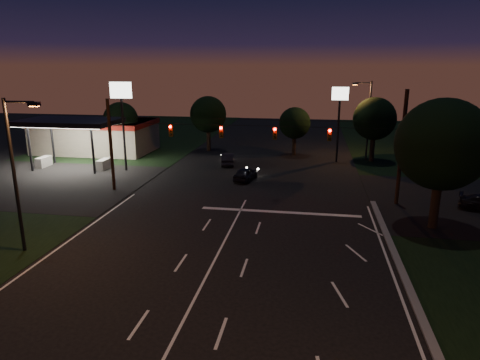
% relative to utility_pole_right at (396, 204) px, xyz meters
% --- Properties ---
extents(ground, '(140.00, 140.00, 0.00)m').
position_rel_utility_pole_right_xyz_m(ground, '(-12.00, -15.00, 0.00)').
color(ground, black).
rests_on(ground, ground).
extents(cross_street_left, '(20.00, 16.00, 0.02)m').
position_rel_utility_pole_right_xyz_m(cross_street_left, '(-32.00, 1.00, 0.00)').
color(cross_street_left, black).
rests_on(cross_street_left, ground).
extents(center_line, '(0.14, 40.00, 0.01)m').
position_rel_utility_pole_right_xyz_m(center_line, '(-12.00, -21.00, 0.01)').
color(center_line, silver).
rests_on(center_line, ground).
extents(stop_bar, '(12.00, 0.50, 0.01)m').
position_rel_utility_pole_right_xyz_m(stop_bar, '(-9.00, -3.50, 0.01)').
color(stop_bar, silver).
rests_on(stop_bar, ground).
extents(utility_pole_right, '(0.30, 0.30, 9.00)m').
position_rel_utility_pole_right_xyz_m(utility_pole_right, '(0.00, 0.00, 0.00)').
color(utility_pole_right, black).
rests_on(utility_pole_right, ground).
extents(utility_pole_left, '(0.28, 0.28, 8.00)m').
position_rel_utility_pole_right_xyz_m(utility_pole_left, '(-24.00, 0.00, 0.00)').
color(utility_pole_left, black).
rests_on(utility_pole_left, ground).
extents(signal_span, '(24.00, 0.40, 1.56)m').
position_rel_utility_pole_right_xyz_m(signal_span, '(-12.00, -0.04, 5.50)').
color(signal_span, black).
rests_on(signal_span, ground).
extents(gas_station, '(14.20, 16.10, 5.25)m').
position_rel_utility_pole_right_xyz_m(gas_station, '(-33.86, 15.39, 2.38)').
color(gas_station, gray).
rests_on(gas_station, ground).
extents(pole_sign_left_near, '(2.20, 0.30, 9.10)m').
position_rel_utility_pole_right_xyz_m(pole_sign_left_near, '(-26.00, 7.00, 6.98)').
color(pole_sign_left_near, black).
rests_on(pole_sign_left_near, ground).
extents(pole_sign_right, '(1.80, 0.30, 8.40)m').
position_rel_utility_pole_right_xyz_m(pole_sign_right, '(-4.00, 15.00, 6.24)').
color(pole_sign_right, black).
rests_on(pole_sign_right, ground).
extents(street_light_left, '(2.20, 0.35, 9.00)m').
position_rel_utility_pole_right_xyz_m(street_light_left, '(-23.24, -13.00, 5.24)').
color(street_light_left, black).
rests_on(street_light_left, ground).
extents(street_light_right_far, '(2.20, 0.35, 9.00)m').
position_rel_utility_pole_right_xyz_m(street_light_right_far, '(-0.76, 17.00, 5.24)').
color(street_light_right_far, black).
rests_on(street_light_right_far, ground).
extents(tree_right_near, '(6.00, 6.00, 8.76)m').
position_rel_utility_pole_right_xyz_m(tree_right_near, '(1.53, -4.83, 5.68)').
color(tree_right_near, black).
rests_on(tree_right_near, ground).
extents(tree_far_a, '(4.20, 4.20, 6.42)m').
position_rel_utility_pole_right_xyz_m(tree_far_a, '(-29.98, 15.12, 4.26)').
color(tree_far_a, black).
rests_on(tree_far_a, ground).
extents(tree_far_b, '(4.60, 4.60, 6.98)m').
position_rel_utility_pole_right_xyz_m(tree_far_b, '(-19.98, 19.13, 4.61)').
color(tree_far_b, black).
rests_on(tree_far_b, ground).
extents(tree_far_c, '(3.80, 3.80, 5.86)m').
position_rel_utility_pole_right_xyz_m(tree_far_c, '(-8.98, 18.10, 3.90)').
color(tree_far_c, black).
rests_on(tree_far_c, ground).
extents(tree_far_d, '(4.80, 4.80, 7.30)m').
position_rel_utility_pole_right_xyz_m(tree_far_d, '(0.02, 16.13, 4.83)').
color(tree_far_d, black).
rests_on(tree_far_d, ground).
extents(tree_far_e, '(4.00, 4.00, 6.18)m').
position_rel_utility_pole_right_xyz_m(tree_far_e, '(8.02, 14.11, 4.11)').
color(tree_far_e, black).
rests_on(tree_far_e, ground).
extents(car_oncoming_a, '(2.16, 3.93, 1.26)m').
position_rel_utility_pole_right_xyz_m(car_oncoming_a, '(-13.00, 5.27, 0.63)').
color(car_oncoming_a, black).
rests_on(car_oncoming_a, ground).
extents(car_oncoming_b, '(2.12, 4.05, 1.27)m').
position_rel_utility_pole_right_xyz_m(car_oncoming_b, '(-16.05, 11.50, 0.63)').
color(car_oncoming_b, black).
rests_on(car_oncoming_b, ground).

